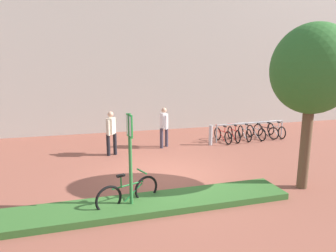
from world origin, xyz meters
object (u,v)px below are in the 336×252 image
Objects in this scene: bollard_steel at (211,135)px; bike_rack_cluster at (250,132)px; person_shirt_blue at (164,125)px; parking_sign_post at (130,148)px; tree_sidewalk at (312,70)px; person_casual_tan at (111,130)px; bike_at_sign at (128,193)px.

bike_rack_cluster is at bearing 12.23° from bollard_steel.
bike_rack_cluster is at bearing 3.92° from person_shirt_blue.
parking_sign_post is at bearing -130.34° from bollard_steel.
parking_sign_post is at bearing -179.94° from tree_sidewalk.
tree_sidewalk is at bearing -43.78° from person_casual_tan.
tree_sidewalk is 2.58× the size of person_casual_tan.
parking_sign_post is 5.70m from person_shirt_blue.
parking_sign_post is 1.18m from bike_at_sign.
bollard_steel is at bearing -5.46° from person_shirt_blue.
tree_sidewalk is 7.11m from person_casual_tan.
bike_rack_cluster is (1.77, 5.53, -2.89)m from tree_sidewalk.
bike_rack_cluster is 2.35m from bollard_steel.
bike_at_sign is 0.92× the size of person_casual_tan.
person_shirt_blue is 2.33m from person_casual_tan.
person_shirt_blue is at bearing 14.03° from person_casual_tan.
tree_sidewalk reaches higher than bike_at_sign.
person_casual_tan is (-0.06, 4.67, -0.53)m from parking_sign_post.
person_shirt_blue is (2.20, 5.23, -0.53)m from parking_sign_post.
person_casual_tan is at bearing -172.57° from bike_rack_cluster.
person_shirt_blue is at bearing -176.08° from bike_rack_cluster.
bike_at_sign is 5.57m from person_shirt_blue.
tree_sidewalk reaches higher than person_casual_tan.
tree_sidewalk reaches higher than bollard_steel.
bike_at_sign is (-4.85, 0.17, -2.89)m from tree_sidewalk.
bike_at_sign is 0.92× the size of person_shirt_blue.
person_casual_tan is at bearing -165.97° from person_shirt_blue.
person_casual_tan is (-2.26, -0.57, 0.00)m from person_shirt_blue.
tree_sidewalk is 4.94× the size of bollard_steel.
tree_sidewalk is 6.48m from bike_rack_cluster.
bike_at_sign is 1.76× the size of bollard_steel.
bike_at_sign is at bearing -131.66° from bollard_steel.
tree_sidewalk is 1.93× the size of parking_sign_post.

